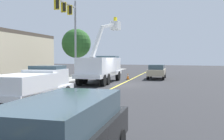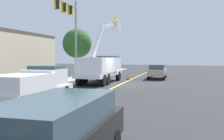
# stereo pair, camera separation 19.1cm
# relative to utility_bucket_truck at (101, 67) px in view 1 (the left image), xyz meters

# --- Properties ---
(ground) EXTENTS (120.00, 120.00, 0.00)m
(ground) POSITION_rel_utility_bucket_truck_xyz_m (-0.92, -2.42, -1.61)
(ground) COLOR #2D2D30
(sidewalk_far_side) EXTENTS (59.68, 14.21, 0.12)m
(sidewalk_far_side) POSITION_rel_utility_bucket_truck_xyz_m (-2.18, 4.58, -1.55)
(sidewalk_far_side) COLOR #9E9E99
(sidewalk_far_side) RESTS_ON ground
(lane_centre_stripe) EXTENTS (49.23, 9.05, 0.01)m
(lane_centre_stripe) POSITION_rel_utility_bucket_truck_xyz_m (-0.92, -2.42, -1.61)
(lane_centre_stripe) COLOR yellow
(lane_centre_stripe) RESTS_ON ground
(utility_bucket_truck) EXTENTS (8.51, 3.92, 6.79)m
(utility_bucket_truck) POSITION_rel_utility_bucket_truck_xyz_m (0.00, 0.00, 0.00)
(utility_bucket_truck) COLOR white
(utility_bucket_truck) RESTS_ON ground
(service_pickup_truck) EXTENTS (5.88, 3.06, 2.06)m
(service_pickup_truck) POSITION_rel_utility_bucket_truck_xyz_m (-12.00, -2.15, -0.49)
(service_pickup_truck) COLOR white
(service_pickup_truck) RESTS_ON ground
(passing_minivan) EXTENTS (5.06, 2.72, 1.69)m
(passing_minivan) POSITION_rel_utility_bucket_truck_xyz_m (6.84, -3.88, -0.64)
(passing_minivan) COLOR tan
(passing_minivan) RESTS_ON ground
(trailing_sedan) EXTENTS (5.06, 2.72, 1.69)m
(trailing_sedan) POSITION_rel_utility_bucket_truck_xyz_m (-18.20, -8.40, -0.64)
(trailing_sedan) COLOR black
(trailing_sedan) RESTS_ON ground
(traffic_cone_leading) EXTENTS (0.40, 0.40, 0.81)m
(traffic_cone_leading) POSITION_rel_utility_bucket_truck_xyz_m (-14.39, -4.66, -1.21)
(traffic_cone_leading) COLOR black
(traffic_cone_leading) RESTS_ON ground
(traffic_cone_mid_front) EXTENTS (0.40, 0.40, 0.72)m
(traffic_cone_mid_front) POSITION_rel_utility_bucket_truck_xyz_m (4.58, -1.09, -1.26)
(traffic_cone_mid_front) COLOR black
(traffic_cone_mid_front) RESTS_ON ground
(traffic_signal_mast) EXTENTS (5.33, 1.20, 8.89)m
(traffic_signal_mast) POSITION_rel_utility_bucket_truck_xyz_m (0.52, 4.03, 4.61)
(traffic_signal_mast) COLOR gray
(traffic_signal_mast) RESTS_ON ground
(street_tree_right) EXTENTS (3.93, 3.93, 6.39)m
(street_tree_right) POSITION_rel_utility_bucket_truck_xyz_m (6.78, 7.24, 2.79)
(street_tree_right) COLOR brown
(street_tree_right) RESTS_ON ground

